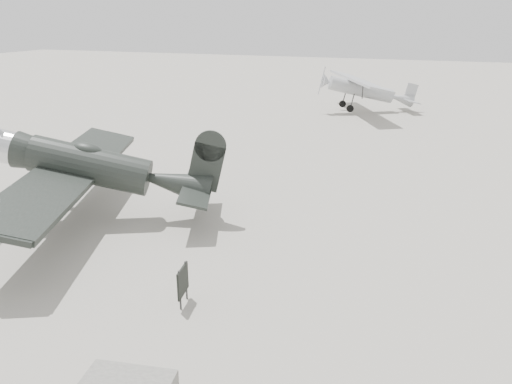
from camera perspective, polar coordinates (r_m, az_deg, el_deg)
ground at (r=18.83m, az=-4.71°, el=-4.55°), size 160.00×160.00×0.00m
lowwing_monoplane at (r=20.09m, az=-17.22°, el=2.56°), size 8.95×12.12×3.96m
highwing_monoplane at (r=42.78m, az=12.36°, el=11.61°), size 8.69×11.09×3.26m
sign_board at (r=14.18m, az=-8.37°, el=-10.09°), size 0.19×0.82×1.19m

